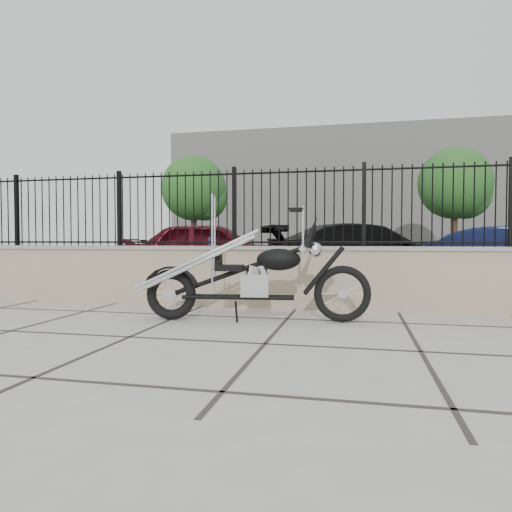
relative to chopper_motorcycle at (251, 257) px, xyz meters
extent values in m
plane|color=#99968E|center=(0.44, -1.25, -0.84)|extent=(90.00, 90.00, 0.00)
plane|color=black|center=(0.44, 11.25, -0.84)|extent=(30.00, 30.00, 0.00)
cube|color=gray|center=(0.44, 1.25, -0.36)|extent=(14.00, 0.36, 0.96)
cube|color=black|center=(0.44, 1.25, 0.72)|extent=(14.00, 0.08, 1.20)
cube|color=beige|center=(0.44, 25.25, 3.16)|extent=(22.00, 6.00, 8.00)
imported|color=#440910|center=(-2.35, 5.69, -0.06)|extent=(4.75, 2.42, 1.55)
imported|color=black|center=(1.56, 5.81, -0.11)|extent=(5.42, 3.79, 1.46)
imported|color=#0F1437|center=(5.03, 6.45, -0.15)|extent=(4.41, 2.66, 1.37)
cylinder|color=#0B42AD|center=(-1.57, 3.20, -0.28)|extent=(0.14, 0.14, 1.11)
cylinder|color=blue|center=(3.41, 3.48, -0.39)|extent=(0.11, 0.11, 0.89)
cylinder|color=#382619|center=(-6.44, 15.30, 0.63)|extent=(0.29, 0.29, 2.94)
sphere|color=#2C6827|center=(-6.44, 15.30, 2.89)|extent=(3.14, 3.14, 3.14)
cylinder|color=#382619|center=(5.48, 15.63, 0.62)|extent=(0.29, 0.29, 2.91)
sphere|color=#2A702A|center=(5.48, 15.63, 2.85)|extent=(3.11, 3.11, 3.11)
camera|label=1|loc=(1.34, -5.74, 0.22)|focal=32.00mm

